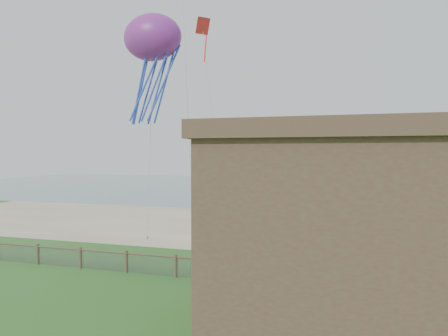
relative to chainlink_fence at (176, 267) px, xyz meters
The scene contains 7 objects.
ground 6.03m from the chainlink_fence, 90.00° to the right, with size 160.00×160.00×0.00m, color #2A5E20.
sand_beach 16.01m from the chainlink_fence, 90.00° to the left, with size 72.00×20.00×0.02m, color tan.
ocean 60.00m from the chainlink_fence, 90.00° to the left, with size 160.00×68.00×0.02m, color slate.
chainlink_fence is the anchor object (origin of this frame).
picnic_table 6.85m from the chainlink_fence, 23.44° to the right, with size 1.59×1.20×0.67m, color #51392E, non-canonical shape.
octopus_kite 13.77m from the chainlink_fence, 126.49° to the left, with size 3.84×2.71×7.90m, color red, non-canonical shape.
kite_red 15.96m from the chainlink_fence, 97.02° to the left, with size 1.15×0.70×2.78m, color red, non-canonical shape.
Camera 1 is at (8.49, -13.79, 6.68)m, focal length 32.00 mm.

